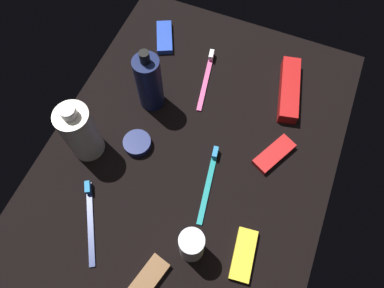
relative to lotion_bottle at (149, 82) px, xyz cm
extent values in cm
cube|color=black|center=(-8.55, -14.03, -8.45)|extent=(84.00, 64.00, 1.20)
cylinder|color=#141E4A|center=(0.00, 0.00, -0.22)|extent=(5.97, 5.97, 15.27)
cylinder|color=black|center=(0.00, 0.00, 8.81)|extent=(2.20, 2.20, 2.80)
cylinder|color=silver|center=(-16.95, 8.28, -0.52)|extent=(7.33, 7.33, 14.66)
cylinder|color=silver|center=(-16.95, 8.28, 7.91)|extent=(3.20, 3.20, 2.20)
cylinder|color=silver|center=(-29.44, -22.47, -2.83)|extent=(4.90, 4.90, 10.05)
cube|color=#E55999|center=(10.45, -10.04, -7.40)|extent=(17.92, 4.41, 0.90)
cube|color=white|center=(17.83, -8.69, -6.35)|extent=(2.76, 1.55, 1.20)
cube|color=teal|center=(-15.27, -20.57, -7.40)|extent=(17.97, 4.01, 0.90)
cube|color=#338CCC|center=(-7.86, -19.39, -6.35)|extent=(2.74, 1.49, 1.20)
cube|color=navy|center=(-32.38, -0.71, -7.40)|extent=(15.98, 10.42, 0.90)
cube|color=#338CCC|center=(-25.98, 3.20, -6.35)|extent=(2.79, 2.30, 1.20)
cube|color=red|center=(14.85, -30.29, -6.25)|extent=(18.14, 8.14, 3.20)
cube|color=blue|center=(19.14, 5.26, -7.10)|extent=(11.11, 8.07, 1.50)
cube|color=yellow|center=(-26.52, -32.53, -7.10)|extent=(10.81, 5.23, 1.50)
cube|color=red|center=(-2.86, -31.87, -7.10)|extent=(11.08, 8.29, 1.50)
cube|color=brown|center=(-38.49, -16.57, -7.10)|extent=(11.07, 6.48, 1.50)
cylinder|color=navy|center=(-12.24, -1.93, -6.88)|extent=(6.41, 6.41, 1.95)
camera|label=1|loc=(-40.88, -27.20, 67.87)|focal=33.80mm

